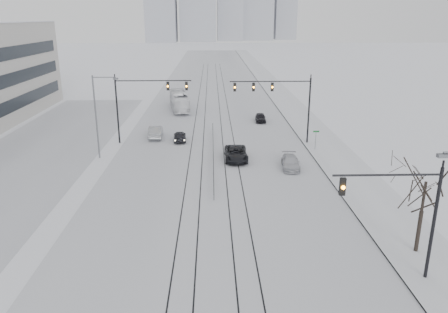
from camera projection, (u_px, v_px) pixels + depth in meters
road at (212, 105)px, 76.87m from camera, size 22.00×260.00×0.02m
sidewalk_east at (289, 104)px, 77.22m from camera, size 5.00×260.00×0.16m
curb at (275, 104)px, 77.16m from camera, size 0.10×260.00×0.12m
parking_strip at (47, 145)px, 52.53m from camera, size 14.00×60.00×0.03m
tram_rails at (213, 134)px, 57.83m from camera, size 5.30×180.00×0.01m
traffic_mast_near at (408, 209)px, 24.38m from camera, size 6.10×0.37×7.00m
traffic_mast_ne at (282, 97)px, 51.54m from camera, size 9.60×0.37×8.00m
traffic_mast_nw at (141, 98)px, 52.09m from camera, size 9.10×0.37×8.00m
street_light_west at (98, 111)px, 46.40m from camera, size 2.73×0.25×9.00m
bare_tree at (425, 189)px, 27.32m from camera, size 4.40×4.40×6.10m
median_fence at (213, 152)px, 48.16m from camera, size 0.06×24.00×1.00m
street_sign at (316, 137)px, 50.06m from camera, size 0.70×0.06×2.40m
sedan_sb_inner at (180, 136)px, 54.22m from camera, size 1.74×3.82×1.27m
sedan_sb_outer at (156, 132)px, 55.79m from camera, size 1.89×4.76×1.54m
sedan_nb_front at (236, 154)px, 47.08m from camera, size 2.40×5.18×1.44m
sedan_nb_right at (290, 163)px, 44.52m from camera, size 2.05×4.34×1.22m
sedan_nb_far at (261, 118)px, 64.24m from camera, size 1.68×3.74×1.25m
box_truck at (179, 101)px, 72.18m from camera, size 4.11×10.87×2.96m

